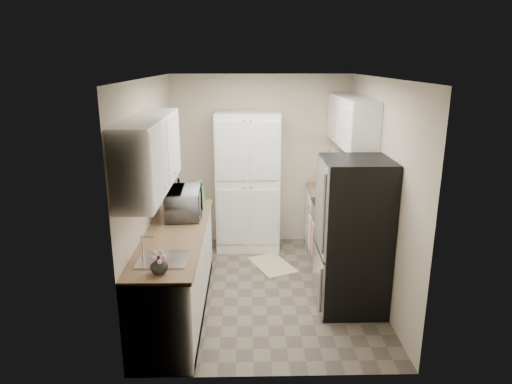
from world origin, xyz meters
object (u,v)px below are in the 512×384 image
electric_range (340,240)px  refrigerator (353,236)px  toaster_oven (331,181)px  microwave (184,203)px  wine_bottle (179,194)px  pantry_cabinet (248,182)px

electric_range → refrigerator: bearing=-92.5°
electric_range → toaster_oven: toaster_oven is taller
refrigerator → microwave: size_ratio=2.87×
microwave → wine_bottle: size_ratio=1.75×
electric_range → refrigerator: size_ratio=0.66×
wine_bottle → pantry_cabinet: bearing=46.9°
wine_bottle → toaster_oven: size_ratio=0.92×
microwave → toaster_oven: size_ratio=1.61×
pantry_cabinet → refrigerator: 2.07m
electric_range → refrigerator: 0.88m
pantry_cabinet → electric_range: bearing=-38.2°
pantry_cabinet → electric_range: 1.58m
electric_range → wine_bottle: bearing=179.5°
toaster_oven → pantry_cabinet: bearing=-171.3°
pantry_cabinet → refrigerator: pantry_cabinet is taller
electric_range → toaster_oven: bearing=88.9°
wine_bottle → toaster_oven: wine_bottle is taller
refrigerator → toaster_oven: (0.05, 1.63, 0.18)m
pantry_cabinet → toaster_oven: size_ratio=5.41×
electric_range → toaster_oven: 1.00m
toaster_oven → refrigerator: bearing=-78.7°
microwave → toaster_oven: 2.25m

